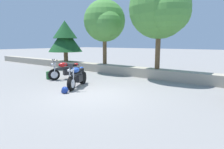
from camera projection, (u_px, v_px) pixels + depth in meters
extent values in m
plane|color=gray|center=(93.00, 94.00, 7.75)|extent=(120.00, 120.00, 0.00)
cube|color=#A89E89|center=(148.00, 73.00, 11.46)|extent=(36.00, 0.80, 0.55)
cylinder|color=black|center=(54.00, 75.00, 10.56)|extent=(0.37, 0.63, 0.62)
cylinder|color=black|center=(79.00, 73.00, 11.26)|extent=(0.41, 0.64, 0.62)
cylinder|color=silver|center=(54.00, 75.00, 10.56)|extent=(0.30, 0.42, 0.38)
cube|color=black|center=(68.00, 72.00, 10.92)|extent=(0.48, 0.57, 0.34)
cube|color=#2D2D30|center=(66.00, 68.00, 10.84)|extent=(0.56, 1.07, 0.12)
ellipsoid|color=red|center=(63.00, 65.00, 10.73)|extent=(0.52, 0.61, 0.26)
cube|color=black|center=(71.00, 65.00, 10.97)|extent=(0.46, 0.62, 0.12)
ellipsoid|color=red|center=(76.00, 64.00, 11.11)|extent=(0.31, 0.34, 0.16)
cylinder|color=#2D2D30|center=(55.00, 62.00, 10.48)|extent=(0.62, 0.29, 0.04)
sphere|color=silver|center=(53.00, 64.00, 10.38)|extent=(0.13, 0.13, 0.13)
sphere|color=silver|center=(52.00, 64.00, 10.50)|extent=(0.13, 0.13, 0.13)
cube|color=#26282D|center=(53.00, 61.00, 10.42)|extent=(0.22, 0.17, 0.18)
cylinder|color=silver|center=(74.00, 72.00, 11.27)|extent=(0.25, 0.39, 0.11)
cylinder|color=silver|center=(55.00, 68.00, 10.44)|extent=(0.10, 0.17, 0.73)
cylinder|color=silver|center=(54.00, 68.00, 10.60)|extent=(0.10, 0.17, 0.73)
sphere|color=#2D2D30|center=(57.00, 60.00, 10.23)|extent=(0.07, 0.07, 0.07)
sphere|color=#2D2D30|center=(54.00, 59.00, 10.74)|extent=(0.07, 0.07, 0.07)
cylinder|color=black|center=(71.00, 84.00, 8.25)|extent=(0.40, 0.62, 0.62)
cylinder|color=black|center=(83.00, 78.00, 9.65)|extent=(0.44, 0.64, 0.62)
cylinder|color=silver|center=(71.00, 84.00, 8.25)|extent=(0.31, 0.42, 0.38)
cube|color=black|center=(78.00, 78.00, 8.98)|extent=(0.50, 0.57, 0.34)
cube|color=#2D2D30|center=(77.00, 74.00, 8.85)|extent=(0.61, 1.05, 0.12)
ellipsoid|color=#2347A8|center=(76.00, 70.00, 8.67)|extent=(0.54, 0.62, 0.26)
cube|color=black|center=(79.00, 70.00, 9.15)|extent=(0.48, 0.62, 0.12)
ellipsoid|color=#2347A8|center=(82.00, 68.00, 9.43)|extent=(0.32, 0.35, 0.16)
cylinder|color=#2D2D30|center=(72.00, 67.00, 8.21)|extent=(0.61, 0.32, 0.04)
sphere|color=silver|center=(72.00, 71.00, 8.09)|extent=(0.13, 0.13, 0.13)
sphere|color=silver|center=(69.00, 70.00, 8.11)|extent=(0.13, 0.13, 0.13)
cube|color=#26282D|center=(71.00, 66.00, 8.11)|extent=(0.22, 0.17, 0.18)
cylinder|color=silver|center=(78.00, 77.00, 9.44)|extent=(0.27, 0.39, 0.11)
cylinder|color=silver|center=(73.00, 75.00, 8.22)|extent=(0.11, 0.17, 0.73)
cylinder|color=silver|center=(69.00, 75.00, 8.25)|extent=(0.11, 0.17, 0.73)
sphere|color=#2D2D30|center=(78.00, 65.00, 8.18)|extent=(0.07, 0.07, 0.07)
sphere|color=#2D2D30|center=(65.00, 64.00, 8.29)|extent=(0.07, 0.07, 0.07)
cube|color=#2D6B38|center=(49.00, 75.00, 10.88)|extent=(0.23, 0.33, 0.44)
cube|color=#2D6B38|center=(49.00, 76.00, 10.97)|extent=(0.09, 0.25, 0.24)
ellipsoid|color=#2D6B38|center=(49.00, 72.00, 10.84)|extent=(0.22, 0.31, 0.08)
cube|color=#193A1E|center=(49.00, 75.00, 10.74)|extent=(0.04, 0.05, 0.37)
cube|color=#193A1E|center=(51.00, 75.00, 10.85)|extent=(0.04, 0.05, 0.37)
sphere|color=navy|center=(65.00, 90.00, 7.84)|extent=(0.28, 0.28, 0.28)
ellipsoid|color=black|center=(63.00, 90.00, 7.78)|extent=(0.23, 0.06, 0.12)
cube|color=navy|center=(63.00, 92.00, 7.79)|extent=(0.20, 0.08, 0.08)
cylinder|color=brown|center=(66.00, 55.00, 15.49)|extent=(0.34, 0.34, 1.05)
cone|color=#194C23|center=(65.00, 40.00, 15.29)|extent=(2.70, 2.70, 1.94)
cone|color=#194C23|center=(65.00, 29.00, 15.16)|extent=(1.94, 1.94, 1.39)
cylinder|color=brown|center=(105.00, 50.00, 13.61)|extent=(0.28, 0.28, 1.93)
sphere|color=#4C8E3D|center=(105.00, 21.00, 13.27)|extent=(2.88, 2.88, 2.88)
sphere|color=#4C8E3D|center=(108.00, 24.00, 12.59)|extent=(1.87, 1.87, 1.87)
cylinder|color=brown|center=(158.00, 50.00, 10.98)|extent=(0.28, 0.28, 2.13)
sphere|color=#4C8E3D|center=(159.00, 8.00, 10.60)|extent=(3.39, 3.39, 3.39)
sphere|color=#4C8E3D|center=(169.00, 12.00, 9.80)|extent=(2.21, 2.21, 2.21)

